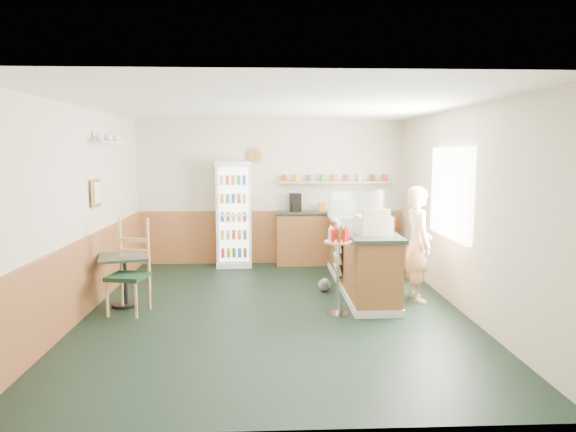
{
  "coord_description": "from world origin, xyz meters",
  "views": [
    {
      "loc": [
        -0.11,
        -6.69,
        2.12
      ],
      "look_at": [
        0.22,
        0.6,
        1.2
      ],
      "focal_mm": 32.0,
      "sensor_mm": 36.0,
      "label": 1
    }
  ],
  "objects": [
    {
      "name": "shopkeeper",
      "position": [
        2.05,
        0.39,
        0.82
      ],
      "size": [
        0.43,
        0.57,
        1.64
      ],
      "primitive_type": "imported",
      "rotation": [
        0.0,
        0.0,
        1.64
      ],
      "color": "tan",
      "rests_on": "ground"
    },
    {
      "name": "service_counter",
      "position": [
        1.35,
        1.07,
        0.46
      ],
      "size": [
        0.68,
        3.01,
        1.01
      ],
      "color": "#945F2F",
      "rests_on": "ground"
    },
    {
      "name": "back_counter",
      "position": [
        1.19,
        2.8,
        0.55
      ],
      "size": [
        2.24,
        0.42,
        1.69
      ],
      "color": "#945F2F",
      "rests_on": "ground"
    },
    {
      "name": "room_envelope",
      "position": [
        -0.23,
        0.73,
        1.52
      ],
      "size": [
        5.04,
        6.02,
        2.72
      ],
      "color": "beige",
      "rests_on": "ground"
    },
    {
      "name": "dog_doorstop",
      "position": [
        0.78,
        0.89,
        0.11
      ],
      "size": [
        0.19,
        0.25,
        0.23
      ],
      "rotation": [
        0.0,
        0.0,
        0.05
      ],
      "color": "gray",
      "rests_on": "ground"
    },
    {
      "name": "display_case",
      "position": [
        1.35,
        1.52,
        1.25
      ],
      "size": [
        0.87,
        0.45,
        0.49
      ],
      "color": "silver",
      "rests_on": "service_counter"
    },
    {
      "name": "drinks_fridge",
      "position": [
        -0.68,
        2.74,
        0.97
      ],
      "size": [
        0.64,
        0.54,
        1.94
      ],
      "color": "white",
      "rests_on": "ground"
    },
    {
      "name": "newspaper_rack",
      "position": [
        0.99,
        0.98,
        0.66
      ],
      "size": [
        0.09,
        0.43,
        0.86
      ],
      "color": "black",
      "rests_on": "ground"
    },
    {
      "name": "cafe_table",
      "position": [
        -2.05,
        0.29,
        0.5
      ],
      "size": [
        0.79,
        0.79,
        0.71
      ],
      "rotation": [
        0.0,
        0.0,
        0.27
      ],
      "color": "black",
      "rests_on": "ground"
    },
    {
      "name": "cash_register",
      "position": [
        1.35,
        0.13,
        1.13
      ],
      "size": [
        0.47,
        0.49,
        0.24
      ],
      "primitive_type": "cube",
      "rotation": [
        0.0,
        0.0,
        0.12
      ],
      "color": "beige",
      "rests_on": "service_counter"
    },
    {
      "name": "ground",
      "position": [
        0.0,
        0.0,
        0.0
      ],
      "size": [
        6.0,
        6.0,
        0.0
      ],
      "primitive_type": "plane",
      "color": "black",
      "rests_on": "ground"
    },
    {
      "name": "condiment_stand",
      "position": [
        0.83,
        -0.22,
        0.77
      ],
      "size": [
        0.37,
        0.37,
        1.14
      ],
      "rotation": [
        0.0,
        0.0,
        -0.28
      ],
      "color": "silver",
      "rests_on": "ground"
    },
    {
      "name": "cafe_chair",
      "position": [
        -1.91,
        0.06,
        0.65
      ],
      "size": [
        0.55,
        0.55,
        1.24
      ],
      "rotation": [
        0.0,
        0.0,
        -0.21
      ],
      "color": "black",
      "rests_on": "ground"
    }
  ]
}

